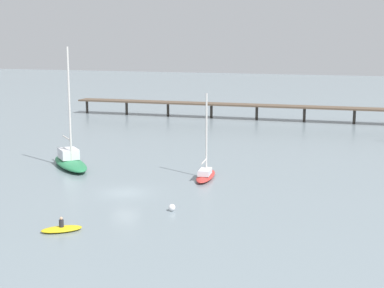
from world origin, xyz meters
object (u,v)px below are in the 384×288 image
at_px(mooring_buoy_near, 172,208).
at_px(sailboat_red, 206,173).
at_px(pier, 326,103).
at_px(dinghy_yellow, 62,229).
at_px(sailboat_green, 70,160).

bearing_deg(mooring_buoy_near, sailboat_red, 94.46).
distance_m(pier, mooring_buoy_near, 59.33).
xyz_separation_m(sailboat_red, dinghy_yellow, (-5.02, -19.77, -0.38)).
relative_size(sailboat_green, mooring_buoy_near, 22.90).
bearing_deg(sailboat_red, mooring_buoy_near, -85.54).
height_order(pier, sailboat_green, sailboat_green).
relative_size(sailboat_red, dinghy_yellow, 2.74).
bearing_deg(dinghy_yellow, mooring_buoy_near, 52.41).
bearing_deg(sailboat_green, mooring_buoy_near, -35.23).
height_order(sailboat_green, sailboat_red, sailboat_green).
xyz_separation_m(pier, mooring_buoy_near, (-5.86, -58.96, -3.13)).
distance_m(sailboat_green, mooring_buoy_near, 21.17).
distance_m(pier, sailboat_red, 47.50).
relative_size(pier, dinghy_yellow, 21.70).
bearing_deg(sailboat_red, dinghy_yellow, -104.24).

